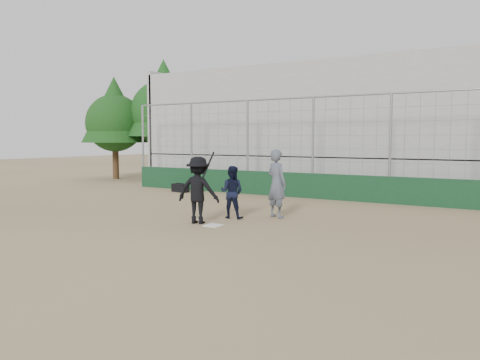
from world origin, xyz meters
The scene contains 10 objects.
ground centered at (0.00, 0.00, 0.00)m, with size 90.00×90.00×0.00m, color brown.
home_plate centered at (0.00, 0.00, 0.01)m, with size 0.44×0.44×0.02m, color white.
backstop centered at (0.00, 7.00, 0.96)m, with size 18.10×0.25×4.04m.
bleachers centered at (0.00, 11.95, 2.92)m, with size 20.25×6.70×6.98m.
tree_left centered at (-11.00, 11.00, 4.39)m, with size 4.48×4.48×7.00m.
tree_right centered at (-13.50, 9.50, 3.76)m, with size 3.84×3.84×6.00m.
batter_at_plate centered at (-0.59, 0.12, 0.94)m, with size 1.33×0.94×2.01m.
catcher_crouched centered at (-0.21, 1.28, 0.53)m, with size 0.81×0.65×1.07m.
umpire centered at (0.86, 2.10, 0.93)m, with size 0.75×0.49×1.85m, color #505866.
equipment_bag centered at (-5.90, 6.02, 0.18)m, with size 0.91×0.55×0.40m.
Camera 1 is at (7.11, -10.39, 2.35)m, focal length 35.00 mm.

